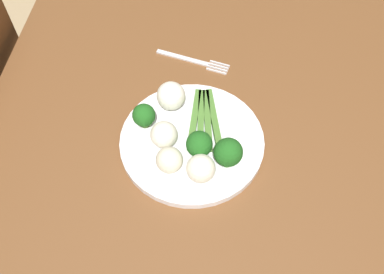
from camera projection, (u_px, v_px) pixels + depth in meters
ground_plane at (209, 266)px, 1.40m from camera, size 6.00×6.00×0.02m
dining_table at (220, 170)px, 0.87m from camera, size 1.42×0.96×0.72m
plate at (192, 141)px, 0.79m from camera, size 0.27×0.27×0.01m
asparagus_bundle at (204, 119)px, 0.80m from camera, size 0.14×0.07×0.01m
broccoli_left at (199, 144)px, 0.74m from camera, size 0.05×0.05×0.06m
broccoli_front_left at (228, 153)px, 0.72m from camera, size 0.05×0.05×0.06m
broccoli_outer_edge at (144, 115)px, 0.78m from camera, size 0.04×0.04×0.05m
cauliflower_back at (164, 135)px, 0.76m from camera, size 0.05×0.05×0.05m
cauliflower_near_center at (169, 160)px, 0.73m from camera, size 0.05×0.05×0.05m
cauliflower_front at (171, 96)px, 0.81m from camera, size 0.06×0.06×0.06m
cauliflower_right at (201, 169)px, 0.72m from camera, size 0.05×0.05×0.05m
fork at (193, 61)px, 0.91m from camera, size 0.06×0.16×0.00m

